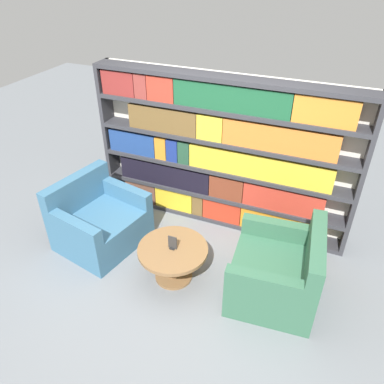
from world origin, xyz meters
name	(u,v)px	position (x,y,z in m)	size (l,w,h in m)	color
ground_plane	(179,286)	(0.00, 0.00, 0.00)	(14.00, 14.00, 0.00)	slate
bookshelf	(221,155)	(-0.02, 1.32, 0.95)	(3.19, 0.30, 1.91)	silver
armchair_left	(99,222)	(-1.19, 0.32, 0.29)	(1.01, 1.09, 0.82)	#386684
armchair_right	(278,273)	(0.97, 0.31, 0.29)	(0.92, 1.01, 0.82)	#336047
coffee_table	(173,256)	(-0.11, 0.11, 0.30)	(0.75, 0.75, 0.42)	brown
table_sign	(173,243)	(-0.11, 0.11, 0.48)	(0.10, 0.06, 0.15)	black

